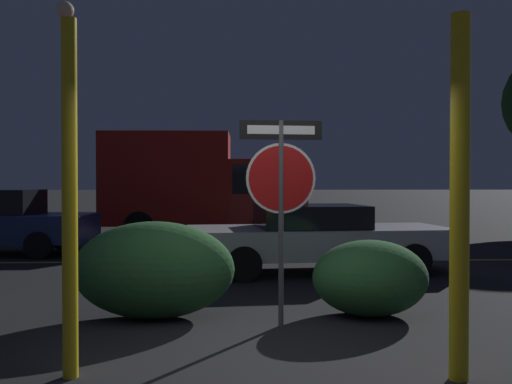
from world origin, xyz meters
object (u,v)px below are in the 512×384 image
at_px(hedge_bush_2, 370,278).
at_px(passing_car_2, 316,237).
at_px(hedge_bush_1, 154,270).
at_px(delivery_truck, 204,183).
at_px(stop_sign, 281,179).
at_px(street_lamp, 65,70).
at_px(yellow_pole_left, 70,199).
at_px(yellow_pole_right, 460,197).

distance_m(hedge_bush_2, passing_car_2, 3.56).
distance_m(hedge_bush_1, delivery_truck, 10.57).
distance_m(hedge_bush_2, delivery_truck, 10.87).
relative_size(passing_car_2, delivery_truck, 0.82).
relative_size(stop_sign, street_lamp, 0.33).
height_order(yellow_pole_left, passing_car_2, yellow_pole_left).
bearing_deg(passing_car_2, hedge_bush_1, -40.70).
height_order(stop_sign, passing_car_2, stop_sign).
height_order(yellow_pole_left, delivery_truck, delivery_truck).
height_order(delivery_truck, street_lamp, street_lamp).
bearing_deg(yellow_pole_left, stop_sign, 40.36).
height_order(yellow_pole_right, hedge_bush_1, yellow_pole_right).
bearing_deg(hedge_bush_2, passing_car_2, 92.35).
xyz_separation_m(yellow_pole_right, passing_car_2, (-0.33, 5.87, -0.89)).
relative_size(stop_sign, hedge_bush_1, 1.21).
xyz_separation_m(stop_sign, delivery_truck, (-1.42, 10.97, -0.06)).
bearing_deg(hedge_bush_1, stop_sign, -16.77).
bearing_deg(hedge_bush_2, street_lamp, 122.74).
distance_m(yellow_pole_right, delivery_truck, 13.11).
xyz_separation_m(hedge_bush_1, delivery_truck, (0.10, 10.51, 1.05)).
bearing_deg(yellow_pole_right, delivery_truck, 102.15).
xyz_separation_m(stop_sign, hedge_bush_1, (-1.52, 0.46, -1.11)).
xyz_separation_m(stop_sign, passing_car_2, (1.01, 4.02, -1.05)).
relative_size(hedge_bush_1, hedge_bush_2, 1.37).
distance_m(stop_sign, yellow_pole_left, 2.55).
relative_size(yellow_pole_left, street_lamp, 0.43).
height_order(yellow_pole_right, hedge_bush_2, yellow_pole_right).
xyz_separation_m(hedge_bush_1, street_lamp, (-4.09, 10.54, 4.48)).
bearing_deg(stop_sign, delivery_truck, 92.33).
bearing_deg(passing_car_2, hedge_bush_2, -3.05).
height_order(hedge_bush_1, street_lamp, street_lamp).
height_order(yellow_pole_left, yellow_pole_right, yellow_pole_right).
bearing_deg(hedge_bush_1, delivery_truck, 89.45).
bearing_deg(yellow_pole_right, passing_car_2, 93.25).
height_order(stop_sign, hedge_bush_2, stop_sign).
height_order(stop_sign, yellow_pole_left, yellow_pole_left).
height_order(yellow_pole_left, hedge_bush_1, yellow_pole_left).
xyz_separation_m(hedge_bush_2, delivery_truck, (-2.57, 10.49, 1.17)).
height_order(hedge_bush_2, delivery_truck, delivery_truck).
relative_size(yellow_pole_right, hedge_bush_2, 2.14).
height_order(stop_sign, yellow_pole_right, yellow_pole_right).
distance_m(yellow_pole_right, hedge_bush_1, 3.79).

